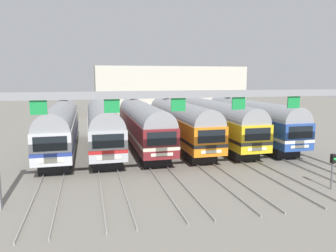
# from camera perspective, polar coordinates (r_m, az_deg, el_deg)

# --- Properties ---
(ground_plane) EXTENTS (160.00, 160.00, 0.00)m
(ground_plane) POSITION_cam_1_polar(r_m,az_deg,el_deg) (34.12, -1.16, -3.79)
(ground_plane) COLOR gray
(track_bed) EXTENTS (21.43, 70.00, 0.15)m
(track_bed) POSITION_cam_1_polar(r_m,az_deg,el_deg) (50.57, -5.42, 0.30)
(track_bed) COLOR gray
(track_bed) RESTS_ON ground
(commuter_train_silver) EXTENTS (2.88, 18.06, 5.05)m
(commuter_train_silver) POSITION_cam_1_polar(r_m,az_deg,el_deg) (32.94, -18.33, 0.08)
(commuter_train_silver) COLOR silver
(commuter_train_silver) RESTS_ON ground
(commuter_train_stainless) EXTENTS (2.88, 18.06, 4.77)m
(commuter_train_stainless) POSITION_cam_1_polar(r_m,az_deg,el_deg) (32.86, -11.39, 0.33)
(commuter_train_stainless) COLOR #B2B5BA
(commuter_train_stainless) RESTS_ON ground
(commuter_train_maroon) EXTENTS (2.88, 18.06, 5.05)m
(commuter_train_maroon) POSITION_cam_1_polar(r_m,az_deg,el_deg) (33.27, -4.52, 0.57)
(commuter_train_maroon) COLOR maroon
(commuter_train_maroon) RESTS_ON ground
(commuter_train_orange) EXTENTS (2.88, 18.06, 5.05)m
(commuter_train_orange) POSITION_cam_1_polar(r_m,az_deg,el_deg) (34.14, 2.09, 0.79)
(commuter_train_orange) COLOR orange
(commuter_train_orange) RESTS_ON ground
(commuter_train_yellow) EXTENTS (2.88, 18.06, 4.77)m
(commuter_train_yellow) POSITION_cam_1_polar(r_m,az_deg,el_deg) (35.43, 8.30, 0.99)
(commuter_train_yellow) COLOR gold
(commuter_train_yellow) RESTS_ON ground
(commuter_train_blue) EXTENTS (2.88, 18.06, 5.05)m
(commuter_train_blue) POSITION_cam_1_polar(r_m,az_deg,el_deg) (37.12, 14.00, 1.17)
(commuter_train_blue) COLOR #284C9E
(commuter_train_blue) RESTS_ON ground
(catenary_gantry) EXTENTS (25.16, 0.44, 6.97)m
(catenary_gantry) POSITION_cam_1_polar(r_m,az_deg,el_deg) (20.48, 7.19, 3.03)
(catenary_gantry) COLOR gray
(catenary_gantry) RESTS_ON ground
(yard_signal_mast) EXTENTS (0.28, 0.35, 2.41)m
(yard_signal_mast) POSITION_cam_1_polar(r_m,az_deg,el_deg) (23.81, 26.85, -5.97)
(yard_signal_mast) COLOR #59595E
(yard_signal_mast) RESTS_ON ground
(maintenance_building) EXTENTS (29.91, 10.00, 9.38)m
(maintenance_building) POSITION_cam_1_polar(r_m,az_deg,el_deg) (67.87, 0.18, 6.34)
(maintenance_building) COLOR beige
(maintenance_building) RESTS_ON ground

